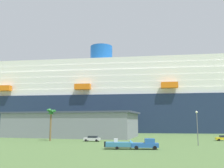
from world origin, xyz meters
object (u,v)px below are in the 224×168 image
(cruise_ship, at_px, (170,102))
(small_boat_on_trailer, at_px, (122,144))
(parked_car_blue_suv, at_px, (79,136))
(street_lamp, at_px, (197,123))
(parked_car_yellow_taxi, at_px, (224,138))
(pickup_truck, at_px, (146,144))
(palm_tree, at_px, (51,115))
(parked_car_silver_sedan, at_px, (92,138))

(cruise_ship, distance_m, small_boat_on_trailer, 90.69)
(parked_car_blue_suv, bearing_deg, street_lamp, -25.43)
(parked_car_yellow_taxi, height_order, parked_car_blue_suv, same)
(pickup_truck, distance_m, parked_car_blue_suv, 38.53)
(parked_car_blue_suv, bearing_deg, small_boat_on_trailer, -54.87)
(pickup_truck, bearing_deg, small_boat_on_trailer, -170.23)
(palm_tree, relative_size, street_lamp, 1.15)
(parked_car_silver_sedan, relative_size, parked_car_yellow_taxi, 1.06)
(cruise_ship, bearing_deg, small_boat_on_trailer, -96.48)
(cruise_ship, height_order, palm_tree, cruise_ship)
(cruise_ship, xyz_separation_m, small_boat_on_trailer, (-10.08, -88.78, -15.49))
(parked_car_silver_sedan, bearing_deg, street_lamp, -11.02)
(palm_tree, bearing_deg, parked_car_blue_suv, 71.68)
(cruise_ship, relative_size, parked_car_yellow_taxi, 65.08)
(cruise_ship, bearing_deg, street_lamp, -85.33)
(cruise_ship, distance_m, parked_car_blue_suv, 68.60)
(small_boat_on_trailer, bearing_deg, palm_tree, 146.28)
(small_boat_on_trailer, height_order, palm_tree, palm_tree)
(street_lamp, relative_size, parked_car_blue_suv, 1.83)
(parked_car_blue_suv, bearing_deg, palm_tree, -108.32)
(parked_car_yellow_taxi, xyz_separation_m, parked_car_blue_suv, (-46.01, 0.97, 0.00))
(pickup_truck, bearing_deg, parked_car_yellow_taxi, 53.81)
(small_boat_on_trailer, xyz_separation_m, parked_car_blue_suv, (-20.78, 29.54, -0.13))
(cruise_ship, distance_m, parked_car_silver_sedan, 76.35)
(pickup_truck, relative_size, small_boat_on_trailer, 0.80)
(cruise_ship, xyz_separation_m, palm_tree, (-35.11, -72.08, -8.74))
(street_lamp, bearing_deg, parked_car_blue_suv, 154.57)
(palm_tree, relative_size, parked_car_silver_sedan, 1.99)
(cruise_ship, bearing_deg, palm_tree, -115.97)
(parked_car_silver_sedan, xyz_separation_m, parked_car_yellow_taxi, (37.38, 11.13, -0.00))
(parked_car_yellow_taxi, bearing_deg, pickup_truck, -126.19)
(parked_car_yellow_taxi, distance_m, parked_car_blue_suv, 46.02)
(pickup_truck, xyz_separation_m, parked_car_yellow_taxi, (20.27, 27.71, -0.21))
(small_boat_on_trailer, xyz_separation_m, parked_car_yellow_taxi, (25.23, 28.56, -0.13))
(cruise_ship, height_order, pickup_truck, cruise_ship)
(palm_tree, xyz_separation_m, parked_car_silver_sedan, (12.88, 0.73, -6.88))
(street_lamp, distance_m, parked_car_silver_sedan, 29.39)
(cruise_ship, relative_size, street_lamp, 35.72)
(palm_tree, relative_size, parked_car_blue_suv, 2.11)
(small_boat_on_trailer, relative_size, parked_car_blue_suv, 1.62)
(small_boat_on_trailer, distance_m, parked_car_yellow_taxi, 38.11)
(parked_car_silver_sedan, bearing_deg, pickup_truck, -44.11)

